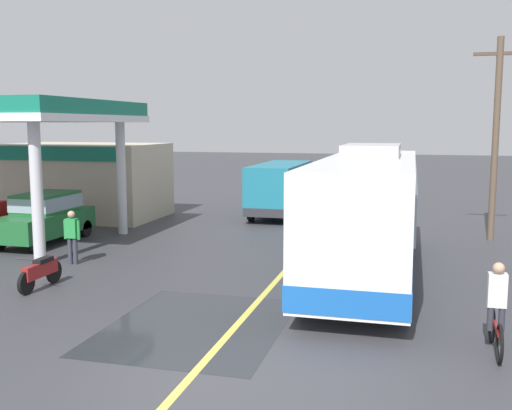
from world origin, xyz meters
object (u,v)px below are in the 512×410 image
Objects in this scene: coach_bus_main at (368,215)px; motorcycle_parked_forecourt at (41,272)px; pedestrian_near_pump at (72,234)px; car_at_pump at (45,215)px; minibus_opposing_lane at (280,184)px; cyclist_on_shoulder at (496,311)px.

coach_bus_main is 9.02m from motorcycle_parked_forecourt.
pedestrian_near_pump reaches higher than motorcycle_parked_forecourt.
coach_bus_main reaches higher than car_at_pump.
minibus_opposing_lane reaches higher than pedestrian_near_pump.
minibus_opposing_lane reaches higher than motorcycle_parked_forecourt.
cyclist_on_shoulder reaches higher than pedestrian_near_pump.
cyclist_on_shoulder is (14.43, -7.00, -0.23)m from car_at_pump.
coach_bus_main is at bearing 24.09° from motorcycle_parked_forecourt.
car_at_pump is at bearing 135.74° from pedestrian_near_pump.
motorcycle_parked_forecourt is at bearing -56.96° from car_at_pump.
minibus_opposing_lane is 3.41× the size of motorcycle_parked_forecourt.
motorcycle_parked_forecourt is at bearing -155.91° from coach_bus_main.
minibus_opposing_lane is at bearing 115.01° from coach_bus_main.
car_at_pump is 6.42m from motorcycle_parked_forecourt.
coach_bus_main is 2.63× the size of car_at_pump.
minibus_opposing_lane is at bearing 116.01° from cyclist_on_shoulder.
coach_bus_main is at bearing -8.39° from car_at_pump.
car_at_pump reaches higher than pedestrian_near_pump.
motorcycle_parked_forecourt is 2.78m from pedestrian_near_pump.
minibus_opposing_lane reaches higher than car_at_pump.
coach_bus_main is 6.65× the size of pedestrian_near_pump.
minibus_opposing_lane is at bearing 70.65° from pedestrian_near_pump.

